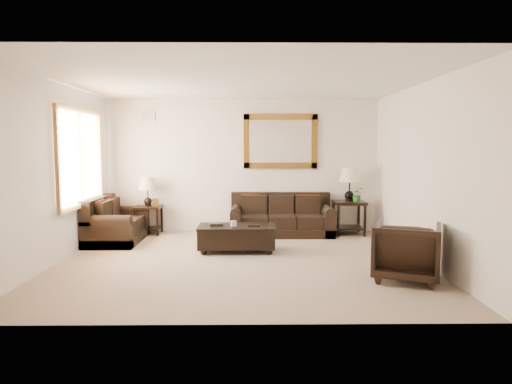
{
  "coord_description": "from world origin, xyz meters",
  "views": [
    {
      "loc": [
        0.16,
        -6.83,
        1.74
      ],
      "look_at": [
        0.25,
        0.6,
        1.0
      ],
      "focal_mm": 32.0,
      "sensor_mm": 36.0,
      "label": 1
    }
  ],
  "objects_px": {
    "coffee_table": "(237,235)",
    "armchair": "(407,248)",
    "sofa": "(281,220)",
    "end_table_right": "(349,191)",
    "loveseat": "(114,225)",
    "end_table_left": "(148,197)"
  },
  "relations": [
    {
      "from": "end_table_right",
      "to": "armchair",
      "type": "relative_size",
      "value": 1.59
    },
    {
      "from": "coffee_table",
      "to": "armchair",
      "type": "bearing_deg",
      "value": -36.65
    },
    {
      "from": "sofa",
      "to": "loveseat",
      "type": "bearing_deg",
      "value": -168.47
    },
    {
      "from": "loveseat",
      "to": "end_table_left",
      "type": "xyz_separation_m",
      "value": [
        0.47,
        0.73,
        0.44
      ]
    },
    {
      "from": "sofa",
      "to": "armchair",
      "type": "height_order",
      "value": "armchair"
    },
    {
      "from": "armchair",
      "to": "end_table_right",
      "type": "bearing_deg",
      "value": -66.48
    },
    {
      "from": "sofa",
      "to": "armchair",
      "type": "relative_size",
      "value": 2.39
    },
    {
      "from": "sofa",
      "to": "end_table_right",
      "type": "distance_m",
      "value": 1.47
    },
    {
      "from": "end_table_left",
      "to": "armchair",
      "type": "relative_size",
      "value": 1.36
    },
    {
      "from": "end_table_left",
      "to": "coffee_table",
      "type": "height_order",
      "value": "end_table_left"
    },
    {
      "from": "coffee_table",
      "to": "armchair",
      "type": "relative_size",
      "value": 1.53
    },
    {
      "from": "sofa",
      "to": "end_table_left",
      "type": "relative_size",
      "value": 1.75
    },
    {
      "from": "end_table_left",
      "to": "coffee_table",
      "type": "bearing_deg",
      "value": -40.19
    },
    {
      "from": "loveseat",
      "to": "end_table_right",
      "type": "height_order",
      "value": "end_table_right"
    },
    {
      "from": "end_table_right",
      "to": "coffee_table",
      "type": "height_order",
      "value": "end_table_right"
    },
    {
      "from": "loveseat",
      "to": "end_table_right",
      "type": "xyz_separation_m",
      "value": [
        4.47,
        0.69,
        0.57
      ]
    },
    {
      "from": "end_table_right",
      "to": "coffee_table",
      "type": "distance_m",
      "value": 2.72
    },
    {
      "from": "loveseat",
      "to": "coffee_table",
      "type": "relative_size",
      "value": 1.14
    },
    {
      "from": "loveseat",
      "to": "sofa",
      "type": "bearing_deg",
      "value": -78.47
    },
    {
      "from": "sofa",
      "to": "end_table_left",
      "type": "bearing_deg",
      "value": 177.91
    },
    {
      "from": "sofa",
      "to": "end_table_right",
      "type": "relative_size",
      "value": 1.5
    },
    {
      "from": "end_table_right",
      "to": "coffee_table",
      "type": "bearing_deg",
      "value": -145.92
    }
  ]
}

